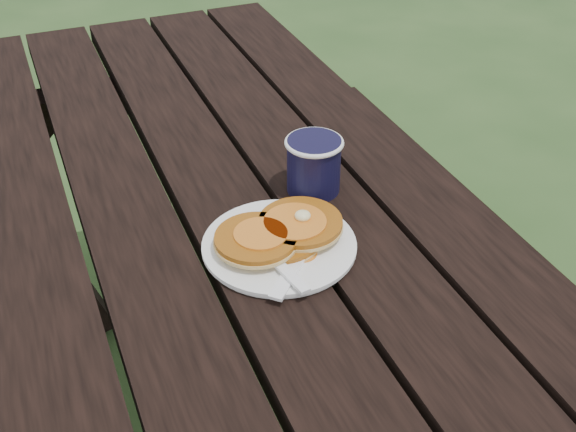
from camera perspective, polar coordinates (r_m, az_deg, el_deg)
name	(u,v)px	position (r m, az deg, el deg)	size (l,w,h in m)	color
picnic_table	(242,381)	(1.39, -3.63, -12.86)	(1.36, 1.80, 0.75)	black
plate	(279,246)	(1.05, -0.70, -2.40)	(0.22, 0.22, 0.01)	white
pancake_stack	(280,232)	(1.05, -0.63, -1.30)	(0.20, 0.13, 0.04)	#A55B12
knife	(298,259)	(1.02, 0.82, -3.41)	(0.02, 0.18, 0.01)	white
fork	(284,269)	(0.99, -0.31, -4.24)	(0.03, 0.16, 0.01)	white
coffee_cup	(314,162)	(1.16, 2.05, 4.30)	(0.09, 0.09, 0.09)	black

